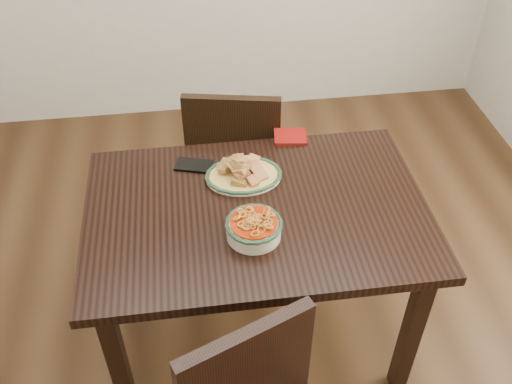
{
  "coord_description": "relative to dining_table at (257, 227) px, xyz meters",
  "views": [
    {
      "loc": [
        -0.22,
        -1.59,
        2.16
      ],
      "look_at": [
        -0.02,
        -0.08,
        0.81
      ],
      "focal_mm": 40.0,
      "sensor_mm": 36.0,
      "label": 1
    }
  ],
  "objects": [
    {
      "name": "chair_far",
      "position": [
        -0.01,
        0.64,
        -0.16
      ],
      "size": [
        0.49,
        0.49,
        0.89
      ],
      "rotation": [
        0.0,
        0.0,
        2.94
      ],
      "color": "black",
      "rests_on": "ground"
    },
    {
      "name": "fish_plate",
      "position": [
        -0.03,
        0.17,
        0.14
      ],
      "size": [
        0.29,
        0.23,
        0.11
      ],
      "color": "#ECE3C7",
      "rests_on": "dining_table"
    },
    {
      "name": "smartphone",
      "position": [
        -0.21,
        0.27,
        0.1
      ],
      "size": [
        0.16,
        0.12,
        0.01
      ],
      "primitive_type": "cube",
      "rotation": [
        0.0,
        0.0,
        -0.28
      ],
      "color": "black",
      "rests_on": "dining_table"
    },
    {
      "name": "noodle_bowl",
      "position": [
        -0.03,
        -0.13,
        0.14
      ],
      "size": [
        0.2,
        0.2,
        0.08
      ],
      "color": "beige",
      "rests_on": "dining_table"
    },
    {
      "name": "floor",
      "position": [
        0.02,
        0.1,
        -0.66
      ],
      "size": [
        3.5,
        3.5,
        0.0
      ],
      "primitive_type": "plane",
      "color": "#331F10",
      "rests_on": "ground"
    },
    {
      "name": "napkin",
      "position": [
        0.2,
        0.41,
        0.1
      ],
      "size": [
        0.15,
        0.13,
        0.01
      ],
      "primitive_type": "cube",
      "rotation": [
        0.0,
        0.0,
        -0.13
      ],
      "color": "maroon",
      "rests_on": "dining_table"
    },
    {
      "name": "dining_table",
      "position": [
        0.0,
        0.0,
        0.0
      ],
      "size": [
        1.24,
        0.83,
        0.75
      ],
      "color": "black",
      "rests_on": "ground"
    }
  ]
}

